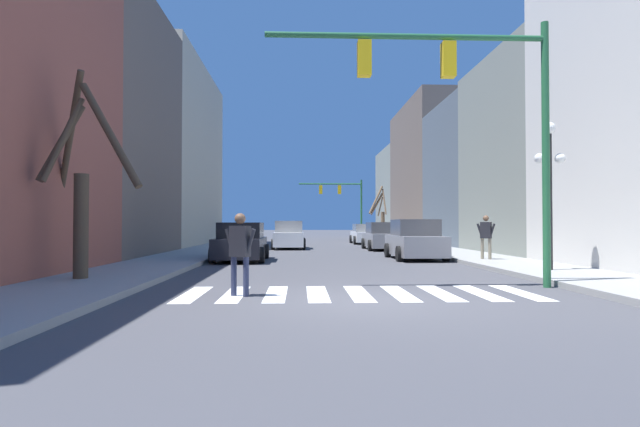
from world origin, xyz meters
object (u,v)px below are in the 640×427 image
street_lamp_right_corner (550,165)px  car_parked_left_mid (241,243)px  car_parked_right_far (415,241)px  traffic_signal_far (343,196)px  car_parked_right_near (365,234)px  car_at_intersection (383,237)px  pedestrian_waiting_at_curb (486,233)px  car_driving_away_lane (289,236)px  street_tree_right_near (381,215)px  street_tree_right_mid (81,182)px  traffic_signal_near (466,94)px  pedestrian_near_right_corner (240,247)px

street_lamp_right_corner → car_parked_left_mid: bearing=148.6°
car_parked_right_far → traffic_signal_far: bearing=1.8°
car_parked_left_mid → car_parked_right_near: size_ratio=0.90×
car_at_intersection → pedestrian_waiting_at_curb: (2.33, -10.15, 0.40)m
car_driving_away_lane → car_parked_left_mid: size_ratio=1.02×
traffic_signal_far → street_lamp_right_corner: size_ratio=1.37×
street_tree_right_near → street_tree_right_mid: (-12.62, -30.28, 0.26)m
car_driving_away_lane → pedestrian_waiting_at_curb: size_ratio=2.55×
car_driving_away_lane → car_parked_right_far: (5.65, -9.47, 0.00)m
car_parked_right_near → street_tree_right_near: (2.02, 4.70, 1.61)m
traffic_signal_far → car_parked_left_mid: bearing=-103.8°
pedestrian_waiting_at_curb → street_tree_right_mid: size_ratio=0.32×
street_lamp_right_corner → traffic_signal_near: bearing=-140.4°
street_tree_right_near → pedestrian_waiting_at_curb: bearing=-89.4°
street_tree_right_near → car_parked_right_far: bearing=-95.4°
car_parked_left_mid → pedestrian_near_right_corner: (1.16, -10.16, 0.29)m
traffic_signal_far → street_tree_right_mid: 36.17m
car_driving_away_lane → street_tree_right_near: street_tree_right_near is taller
traffic_signal_near → car_parked_right_near: bearing=87.7°
car_parked_right_far → street_tree_right_near: size_ratio=0.91×
street_lamp_right_corner → street_tree_right_near: bearing=91.0°
traffic_signal_far → car_parked_left_mid: 27.91m
car_driving_away_lane → car_parked_left_mid: car_driving_away_lane is taller
street_lamp_right_corner → car_at_intersection: bearing=99.9°
car_parked_right_far → car_parked_right_near: bearing=-0.2°
traffic_signal_near → street_tree_right_near: traffic_signal_near is taller
car_at_intersection → street_tree_right_mid: size_ratio=0.87×
traffic_signal_far → car_parked_right_far: size_ratio=1.41×
car_driving_away_lane → pedestrian_near_right_corner: 20.29m
car_at_intersection → car_parked_right_near: size_ratio=0.98×
traffic_signal_far → car_parked_right_near: (0.88, -9.22, -3.45)m
car_parked_left_mid → pedestrian_near_right_corner: bearing=-173.5°
car_driving_away_lane → car_parked_right_near: car_driving_away_lane is taller
car_at_intersection → car_parked_left_mid: bearing=139.4°
car_parked_left_mid → car_parked_right_near: 19.19m
car_parked_left_mid → car_parked_right_near: car_parked_left_mid is taller
car_parked_right_far → car_parked_right_near: (0.05, 17.02, -0.08)m
traffic_signal_far → car_parked_right_near: size_ratio=1.28×
car_driving_away_lane → car_parked_left_mid: 10.28m
traffic_signal_near → car_parked_right_near: traffic_signal_near is taller
traffic_signal_far → pedestrian_near_right_corner: traffic_signal_far is taller
car_parked_right_far → street_tree_right_mid: bearing=129.1°
car_at_intersection → street_lamp_right_corner: bearing=-170.1°
car_parked_right_far → car_at_intersection: size_ratio=0.93×
car_at_intersection → pedestrian_near_right_corner: size_ratio=2.67×
pedestrian_near_right_corner → car_at_intersection: bearing=97.1°
street_lamp_right_corner → car_at_intersection: (-2.57, 14.70, -2.53)m
traffic_signal_near → car_parked_right_near: size_ratio=1.44×
traffic_signal_near → car_parked_right_far: size_ratio=1.58×
car_driving_away_lane → car_at_intersection: (5.62, -1.51, -0.03)m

